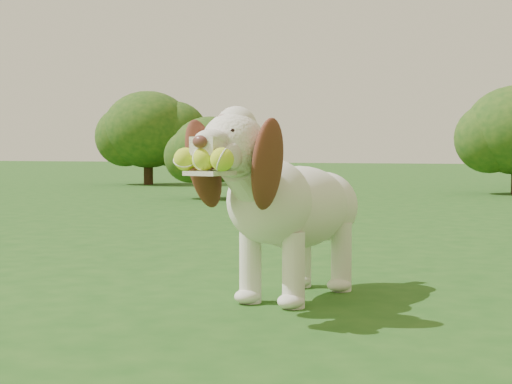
% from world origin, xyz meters
% --- Properties ---
extents(ground, '(80.00, 80.00, 0.00)m').
position_xyz_m(ground, '(0.00, 0.00, 0.00)').
color(ground, '#1C4B15').
rests_on(ground, ground).
extents(dog, '(0.55, 1.35, 0.88)m').
position_xyz_m(dog, '(-0.45, 0.22, 0.47)').
color(dog, white).
rests_on(dog, ground).
extents(shrub_a, '(1.15, 1.15, 1.19)m').
position_xyz_m(shrub_a, '(-4.29, 6.96, 0.70)').
color(shrub_a, '#382314').
rests_on(shrub_a, ground).
extents(shrub_e, '(1.86, 1.86, 1.92)m').
position_xyz_m(shrub_e, '(-7.68, 10.75, 1.13)').
color(shrub_e, '#382314').
rests_on(shrub_e, ground).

